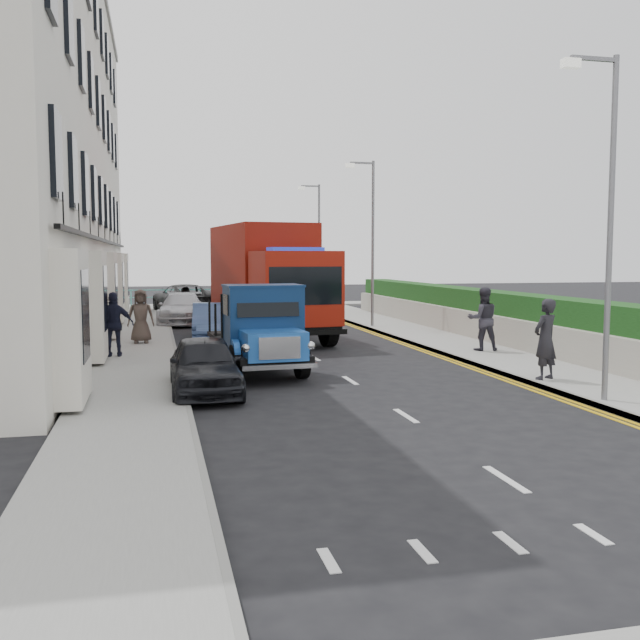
% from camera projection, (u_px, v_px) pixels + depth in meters
% --- Properties ---
extents(ground, '(120.00, 120.00, 0.00)m').
position_uv_depth(ground, '(375.00, 396.00, 15.60)').
color(ground, black).
rests_on(ground, ground).
extents(pavement_west, '(2.40, 38.00, 0.12)m').
position_uv_depth(pavement_west, '(139.00, 349.00, 23.15)').
color(pavement_west, gray).
rests_on(pavement_west, ground).
extents(pavement_east, '(2.60, 38.00, 0.12)m').
position_uv_depth(pavement_east, '(440.00, 340.00, 25.52)').
color(pavement_east, gray).
rests_on(pavement_east, ground).
extents(promenade, '(30.00, 2.50, 0.12)m').
position_uv_depth(promenade, '(233.00, 305.00, 43.72)').
color(promenade, gray).
rests_on(promenade, ground).
extents(sea_plane, '(120.00, 120.00, 0.00)m').
position_uv_depth(sea_plane, '(201.00, 286.00, 73.80)').
color(sea_plane, slate).
rests_on(sea_plane, ground).
extents(terrace_west, '(6.31, 30.20, 14.25)m').
position_uv_depth(terrace_west, '(13.00, 141.00, 25.43)').
color(terrace_west, silver).
rests_on(terrace_west, ground).
extents(garden_east, '(1.45, 28.00, 1.75)m').
position_uv_depth(garden_east, '(490.00, 316.00, 25.87)').
color(garden_east, '#B2AD9E').
rests_on(garden_east, ground).
extents(seafront_railing, '(13.00, 0.08, 1.11)m').
position_uv_depth(seafront_railing, '(234.00, 297.00, 42.90)').
color(seafront_railing, '#59B2A5').
rests_on(seafront_railing, ground).
extents(lamp_near, '(1.23, 0.18, 7.00)m').
position_uv_depth(lamp_near, '(606.00, 209.00, 14.24)').
color(lamp_near, slate).
rests_on(lamp_near, ground).
extents(lamp_mid, '(1.23, 0.18, 7.00)m').
position_uv_depth(lamp_mid, '(370.00, 234.00, 29.76)').
color(lamp_mid, slate).
rests_on(lamp_mid, ground).
extents(lamp_far, '(1.23, 0.18, 7.00)m').
position_uv_depth(lamp_far, '(317.00, 239.00, 39.46)').
color(lamp_far, slate).
rests_on(lamp_far, ground).
extents(bedford_lorry, '(2.24, 4.98, 2.30)m').
position_uv_depth(bedford_lorry, '(262.00, 334.00, 18.33)').
color(bedford_lorry, black).
rests_on(bedford_lorry, ground).
extents(red_lorry, '(3.73, 8.35, 4.23)m').
position_uv_depth(red_lorry, '(268.00, 278.00, 26.61)').
color(red_lorry, black).
rests_on(red_lorry, ground).
extents(parked_car_front, '(1.55, 3.80, 1.29)m').
position_uv_depth(parked_car_front, '(205.00, 365.00, 15.82)').
color(parked_car_front, black).
rests_on(parked_car_front, ground).
extents(parked_car_mid, '(1.65, 4.04, 1.30)m').
position_uv_depth(parked_car_mid, '(212.00, 321.00, 26.59)').
color(parked_car_mid, '#5474B4').
rests_on(parked_car_mid, ground).
extents(parked_car_rear, '(2.42, 4.94, 1.38)m').
position_uv_depth(parked_car_rear, '(181.00, 309.00, 32.21)').
color(parked_car_rear, silver).
rests_on(parked_car_rear, ground).
extents(seafront_car_left, '(3.49, 6.01, 1.57)m').
position_uv_depth(seafront_car_left, '(184.00, 299.00, 38.06)').
color(seafront_car_left, black).
rests_on(seafront_car_left, ground).
extents(seafront_car_right, '(1.95, 4.78, 1.63)m').
position_uv_depth(seafront_car_right, '(284.00, 297.00, 38.90)').
color(seafront_car_right, silver).
rests_on(seafront_car_right, ground).
extents(pedestrian_east_near, '(0.83, 0.71, 1.94)m').
position_uv_depth(pedestrian_east_near, '(545.00, 339.00, 16.96)').
color(pedestrian_east_near, black).
rests_on(pedestrian_east_near, pavement_east).
extents(pedestrian_east_far, '(1.08, 0.91, 1.97)m').
position_uv_depth(pedestrian_east_far, '(483.00, 319.00, 22.18)').
color(pedestrian_east_far, '#302E38').
rests_on(pedestrian_east_far, pavement_east).
extents(pedestrian_west_near, '(1.12, 0.48, 1.89)m').
position_uv_depth(pedestrian_west_near, '(114.00, 324.00, 20.85)').
color(pedestrian_west_near, black).
rests_on(pedestrian_west_near, pavement_west).
extents(pedestrian_west_far, '(0.89, 0.58, 1.83)m').
position_uv_depth(pedestrian_west_far, '(141.00, 316.00, 24.06)').
color(pedestrian_west_far, '#483B34').
rests_on(pedestrian_west_far, pavement_west).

